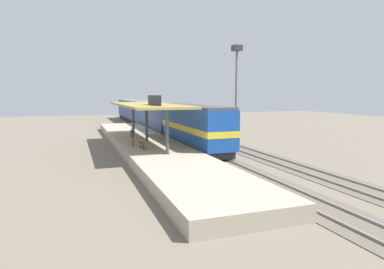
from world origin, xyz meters
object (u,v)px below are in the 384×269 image
(passenger_carriage_rear, at_px, (132,110))
(person_waiting, at_px, (132,136))
(passenger_carriage_front, at_px, (154,116))
(platform_bench, at_px, (142,144))
(locomotive, at_px, (194,126))
(light_mast, at_px, (237,72))
(freight_car, at_px, (198,121))

(passenger_carriage_rear, xyz_separation_m, person_waiting, (-6.55, -40.00, -0.46))
(passenger_carriage_rear, bearing_deg, person_waiting, -99.30)
(passenger_carriage_front, bearing_deg, passenger_carriage_rear, 90.00)
(platform_bench, bearing_deg, locomotive, 25.84)
(light_mast, height_order, person_waiting, light_mast)
(freight_car, bearing_deg, person_waiting, -132.07)
(locomotive, bearing_deg, light_mast, 37.56)
(light_mast, bearing_deg, passenger_carriage_front, 123.02)
(passenger_carriage_front, xyz_separation_m, passenger_carriage_rear, (0.00, 20.80, 0.00))
(locomotive, relative_size, freight_car, 1.20)
(passenger_carriage_rear, relative_size, freight_car, 1.67)
(locomotive, bearing_deg, freight_car, 67.59)
(passenger_carriage_front, distance_m, light_mast, 15.55)
(passenger_carriage_front, xyz_separation_m, person_waiting, (-6.55, -19.20, -0.46))
(locomotive, height_order, passenger_carriage_front, locomotive)
(passenger_carriage_front, bearing_deg, light_mast, -56.98)
(freight_car, bearing_deg, passenger_carriage_front, 123.90)
(passenger_carriage_front, distance_m, person_waiting, 20.29)
(platform_bench, xyz_separation_m, light_mast, (13.80, 8.90, 7.05))
(freight_car, distance_m, light_mast, 8.84)
(locomotive, bearing_deg, person_waiting, -169.64)
(platform_bench, distance_m, passenger_carriage_front, 21.77)
(locomotive, bearing_deg, passenger_carriage_front, 90.00)
(passenger_carriage_front, distance_m, freight_car, 8.25)
(passenger_carriage_rear, distance_m, freight_car, 28.03)
(freight_car, height_order, light_mast, light_mast)
(locomotive, relative_size, person_waiting, 8.44)
(freight_car, bearing_deg, platform_bench, -127.01)
(platform_bench, height_order, passenger_carriage_rear, passenger_carriage_rear)
(freight_car, relative_size, person_waiting, 7.02)
(freight_car, bearing_deg, passenger_carriage_rear, 99.45)
(locomotive, distance_m, person_waiting, 6.68)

